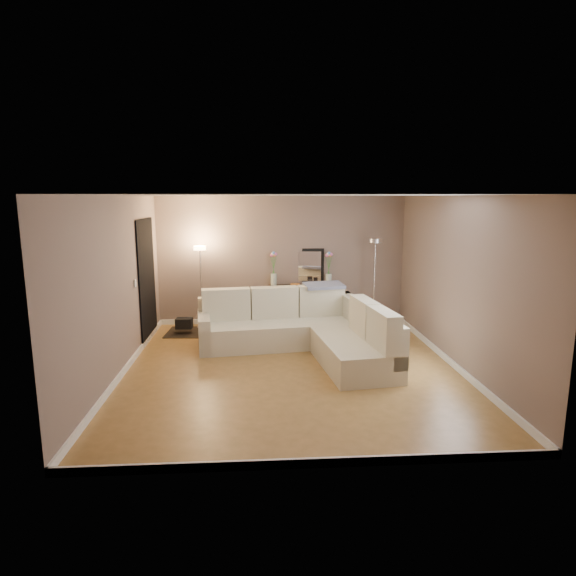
{
  "coord_description": "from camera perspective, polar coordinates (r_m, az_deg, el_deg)",
  "views": [
    {
      "loc": [
        -0.51,
        -6.96,
        2.58
      ],
      "look_at": [
        0.0,
        0.8,
        1.1
      ],
      "focal_mm": 30.0,
      "sensor_mm": 36.0,
      "label": 1
    }
  ],
  "objects": [
    {
      "name": "wall_right",
      "position": [
        7.69,
        19.42,
        0.58
      ],
      "size": [
        0.02,
        5.5,
        2.6
      ],
      "primitive_type": "cube",
      "color": "#7D6A60",
      "rests_on": "ground"
    },
    {
      "name": "wall_front",
      "position": [
        4.42,
        3.06,
        -6.08
      ],
      "size": [
        5.0,
        0.02,
        2.6
      ],
      "primitive_type": "cube",
      "color": "#7D6A60",
      "rests_on": "ground"
    },
    {
      "name": "throw_blanket",
      "position": [
        8.8,
        4.27,
        0.32
      ],
      "size": [
        0.77,
        0.53,
        0.09
      ],
      "primitive_type": "cube",
      "rotation": [
        0.1,
        0.0,
        0.18
      ],
      "color": "gray",
      "rests_on": "sectional_sofa"
    },
    {
      "name": "sectional_sofa",
      "position": [
        8.16,
        2.08,
        -4.95
      ],
      "size": [
        3.14,
        2.8,
        0.99
      ],
      "color": "beige",
      "rests_on": "floor"
    },
    {
      "name": "charcoal_rug",
      "position": [
        9.49,
        -10.95,
        -5.16
      ],
      "size": [
        1.12,
        0.87,
        0.01
      ],
      "primitive_type": "cube",
      "rotation": [
        0.0,
        0.0,
        -0.06
      ],
      "color": "black",
      "rests_on": "floor"
    },
    {
      "name": "black_bag",
      "position": [
        9.38,
        -12.21,
        -4.09
      ],
      "size": [
        0.32,
        0.23,
        0.2
      ],
      "primitive_type": "cube",
      "rotation": [
        0.0,
        0.0,
        -0.06
      ],
      "color": "black",
      "rests_on": "charcoal_rug"
    },
    {
      "name": "wall_left",
      "position": [
        7.35,
        -19.49,
        0.13
      ],
      "size": [
        0.02,
        5.5,
        2.6
      ],
      "primitive_type": "cube",
      "color": "#7D6A60",
      "rests_on": "ground"
    },
    {
      "name": "floor_lamp_lit",
      "position": [
        9.53,
        -10.32,
        2.02
      ],
      "size": [
        0.25,
        0.25,
        1.64
      ],
      "color": "silver",
      "rests_on": "floor"
    },
    {
      "name": "flower_vase_right",
      "position": [
        9.73,
        4.85,
        1.99
      ],
      "size": [
        0.16,
        0.13,
        0.69
      ],
      "color": "silver",
      "rests_on": "console_table"
    },
    {
      "name": "table_decor",
      "position": [
        9.72,
        1.54,
        0.46
      ],
      "size": [
        0.56,
        0.14,
        0.13
      ],
      "color": "orange",
      "rests_on": "console_table"
    },
    {
      "name": "baseboard_right",
      "position": [
        7.98,
        18.69,
        -8.28
      ],
      "size": [
        0.03,
        5.5,
        0.1
      ],
      "primitive_type": "cube",
      "color": "white",
      "rests_on": "ground"
    },
    {
      "name": "doorway",
      "position": [
        9.0,
        -16.36,
        0.87
      ],
      "size": [
        0.02,
        1.2,
        2.2
      ],
      "primitive_type": "cube",
      "color": "black",
      "rests_on": "ground"
    },
    {
      "name": "console_table",
      "position": [
        9.83,
        1.07,
        -1.7
      ],
      "size": [
        1.34,
        0.48,
        0.81
      ],
      "color": "black",
      "rests_on": "floor"
    },
    {
      "name": "flower_vase_left",
      "position": [
        9.73,
        -1.71,
        2.02
      ],
      "size": [
        0.16,
        0.13,
        0.69
      ],
      "color": "silver",
      "rests_on": "console_table"
    },
    {
      "name": "switch_plate",
      "position": [
        8.17,
        -17.66,
        0.54
      ],
      "size": [
        0.02,
        0.08,
        0.12
      ],
      "primitive_type": "cube",
      "color": "white",
      "rests_on": "ground"
    },
    {
      "name": "baseboard_left",
      "position": [
        7.66,
        -18.72,
        -9.1
      ],
      "size": [
        0.03,
        5.5,
        0.1
      ],
      "primitive_type": "cube",
      "color": "white",
      "rests_on": "ground"
    },
    {
      "name": "floor",
      "position": [
        7.44,
        0.41,
        -9.56
      ],
      "size": [
        5.0,
        5.5,
        0.01
      ],
      "primitive_type": "cube",
      "color": "olive",
      "rests_on": "ground"
    },
    {
      "name": "ceiling",
      "position": [
        6.97,
        0.44,
        10.99
      ],
      "size": [
        5.0,
        5.5,
        0.01
      ],
      "primitive_type": "cube",
      "color": "white",
      "rests_on": "ground"
    },
    {
      "name": "floor_lamp_unlit",
      "position": [
        9.59,
        10.24,
        2.67
      ],
      "size": [
        0.29,
        0.29,
        1.78
      ],
      "color": "silver",
      "rests_on": "floor"
    },
    {
      "name": "wall_back",
      "position": [
        9.81,
        -0.75,
        3.28
      ],
      "size": [
        5.0,
        0.02,
        2.6
      ],
      "primitive_type": "cube",
      "color": "#7D6A60",
      "rests_on": "ground"
    },
    {
      "name": "baseboard_front",
      "position": [
        4.95,
        2.87,
        -19.99
      ],
      "size": [
        5.0,
        0.03,
        0.1
      ],
      "primitive_type": "cube",
      "color": "white",
      "rests_on": "ground"
    },
    {
      "name": "baseboard_back",
      "position": [
        10.03,
        -0.73,
        -3.83
      ],
      "size": [
        5.0,
        0.03,
        0.1
      ],
      "primitive_type": "cube",
      "color": "white",
      "rests_on": "ground"
    },
    {
      "name": "leaning_mirror",
      "position": [
        9.87,
        1.57,
        2.62
      ],
      "size": [
        0.93,
        0.13,
        0.73
      ],
      "color": "black",
      "rests_on": "console_table"
    }
  ]
}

